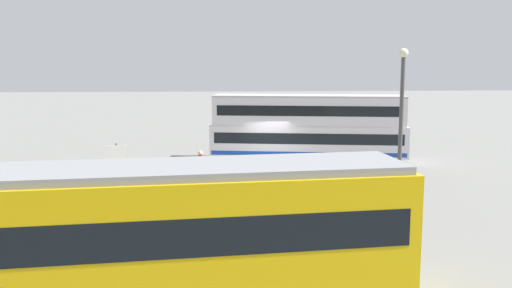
# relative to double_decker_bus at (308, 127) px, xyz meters

# --- Properties ---
(ground_plane) EXTENTS (160.00, 160.00, 0.00)m
(ground_plane) POSITION_rel_double_decker_bus_xyz_m (2.54, 2.03, -2.03)
(ground_plane) COLOR gray
(double_decker_bus) EXTENTS (11.89, 4.29, 3.97)m
(double_decker_bus) POSITION_rel_double_decker_bus_xyz_m (0.00, 0.00, 0.00)
(double_decker_bus) COLOR silver
(double_decker_bus) RESTS_ON ground
(tram_yellow) EXTENTS (16.18, 4.17, 3.50)m
(tram_yellow) POSITION_rel_double_decker_bus_xyz_m (8.68, 19.90, -0.21)
(tram_yellow) COLOR #E5B70C
(tram_yellow) RESTS_ON ground
(pedestrian_near_railing) EXTENTS (0.45, 0.45, 1.79)m
(pedestrian_near_railing) POSITION_rel_double_decker_bus_xyz_m (6.27, 6.91, -0.99)
(pedestrian_near_railing) COLOR #33384C
(pedestrian_near_railing) RESTS_ON ground
(pedestrian_crossing) EXTENTS (0.39, 0.39, 1.80)m
(pedestrian_crossing) POSITION_rel_double_decker_bus_xyz_m (3.73, 9.98, -0.99)
(pedestrian_crossing) COLOR black
(pedestrian_crossing) RESTS_ON ground
(pedestrian_railing) EXTENTS (9.22, 0.15, 1.08)m
(pedestrian_railing) POSITION_rel_double_decker_bus_xyz_m (4.91, 7.05, -1.28)
(pedestrian_railing) COLOR gray
(pedestrian_railing) RESTS_ON ground
(info_sign) EXTENTS (0.98, 0.25, 2.35)m
(info_sign) POSITION_rel_double_decker_bus_xyz_m (9.96, 8.02, -0.42)
(info_sign) COLOR slate
(info_sign) RESTS_ON ground
(street_lamp) EXTENTS (0.36, 0.36, 6.47)m
(street_lamp) POSITION_rel_double_decker_bus_xyz_m (-1.63, 12.03, 1.78)
(street_lamp) COLOR #4C4C51
(street_lamp) RESTS_ON ground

